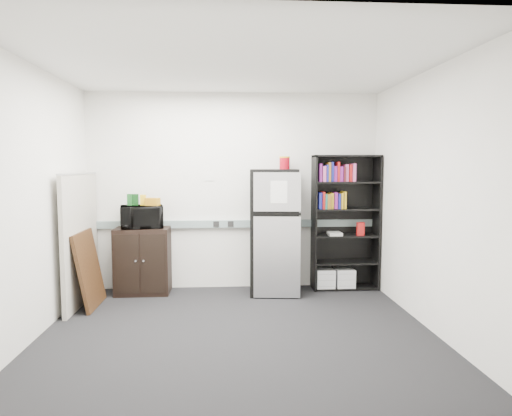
% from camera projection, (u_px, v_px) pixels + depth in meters
% --- Properties ---
extents(floor, '(4.00, 4.00, 0.00)m').
position_uv_depth(floor, '(238.00, 331.00, 4.72)').
color(floor, black).
rests_on(floor, ground).
extents(wall_back, '(4.00, 0.02, 2.70)m').
position_uv_depth(wall_back, '(234.00, 191.00, 6.34)').
color(wall_back, white).
rests_on(wall_back, floor).
extents(wall_right, '(0.02, 3.50, 2.70)m').
position_uv_depth(wall_right, '(430.00, 200.00, 4.73)').
color(wall_right, white).
rests_on(wall_right, floor).
extents(wall_left, '(0.02, 3.50, 2.70)m').
position_uv_depth(wall_left, '(33.00, 202.00, 4.46)').
color(wall_left, white).
rests_on(wall_left, floor).
extents(ceiling, '(4.00, 3.50, 0.02)m').
position_uv_depth(ceiling, '(237.00, 64.00, 4.47)').
color(ceiling, white).
rests_on(ceiling, wall_back).
extents(electrical_raceway, '(3.92, 0.05, 0.10)m').
position_uv_depth(electrical_raceway, '(234.00, 224.00, 6.35)').
color(electrical_raceway, gray).
rests_on(electrical_raceway, wall_back).
extents(wall_note, '(0.14, 0.00, 0.10)m').
position_uv_depth(wall_note, '(209.00, 177.00, 6.29)').
color(wall_note, white).
rests_on(wall_note, wall_back).
extents(bookshelf, '(0.90, 0.34, 1.85)m').
position_uv_depth(bookshelf, '(344.00, 219.00, 6.29)').
color(bookshelf, black).
rests_on(bookshelf, floor).
extents(cubicle_partition, '(0.06, 1.30, 1.62)m').
position_uv_depth(cubicle_partition, '(80.00, 239.00, 5.59)').
color(cubicle_partition, '#A9A396').
rests_on(cubicle_partition, floor).
extents(cabinet, '(0.71, 0.47, 0.89)m').
position_uv_depth(cabinet, '(143.00, 261.00, 6.09)').
color(cabinet, black).
rests_on(cabinet, floor).
extents(microwave, '(0.60, 0.47, 0.30)m').
position_uv_depth(microwave, '(142.00, 217.00, 6.02)').
color(microwave, black).
rests_on(microwave, cabinet).
extents(snack_box_a, '(0.08, 0.07, 0.15)m').
position_uv_depth(snack_box_a, '(130.00, 200.00, 6.02)').
color(snack_box_a, '#195921').
rests_on(snack_box_a, microwave).
extents(snack_box_b, '(0.07, 0.05, 0.15)m').
position_uv_depth(snack_box_b, '(136.00, 200.00, 6.03)').
color(snack_box_b, '#0B340F').
rests_on(snack_box_b, microwave).
extents(snack_box_c, '(0.07, 0.05, 0.14)m').
position_uv_depth(snack_box_c, '(143.00, 200.00, 6.04)').
color(snack_box_c, yellow).
rests_on(snack_box_c, microwave).
extents(snack_bag, '(0.20, 0.15, 0.10)m').
position_uv_depth(snack_bag, '(153.00, 202.00, 6.00)').
color(snack_bag, '#B97B12').
rests_on(snack_bag, microwave).
extents(refrigerator, '(0.68, 0.71, 1.66)m').
position_uv_depth(refrigerator, '(274.00, 232.00, 6.09)').
color(refrigerator, black).
rests_on(refrigerator, floor).
extents(coffee_can, '(0.14, 0.14, 0.19)m').
position_uv_depth(coffee_can, '(285.00, 162.00, 6.14)').
color(coffee_can, '#A00716').
rests_on(coffee_can, refrigerator).
extents(framed_poster, '(0.20, 0.72, 0.92)m').
position_uv_depth(framed_poster, '(89.00, 269.00, 5.51)').
color(framed_poster, '#311A0D').
rests_on(framed_poster, floor).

